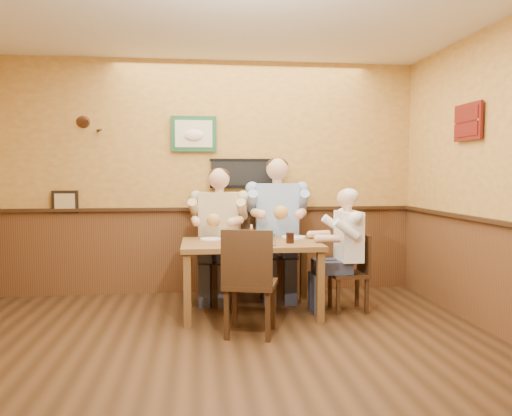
{
  "coord_description": "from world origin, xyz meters",
  "views": [
    {
      "loc": [
        -0.15,
        -3.57,
        1.45
      ],
      "look_at": [
        0.43,
        1.43,
        1.1
      ],
      "focal_mm": 35.0,
      "sensor_mm": 36.0,
      "label": 1
    }
  ],
  "objects_px": {
    "hot_sauce_bottle": "(251,235)",
    "pepper_shaker": "(236,237)",
    "water_glass_mid": "(272,240)",
    "cola_tumbler": "(290,238)",
    "chair_near_side": "(251,281)",
    "chair_back_right": "(277,252)",
    "diner_tan_shirt": "(220,240)",
    "chair_right_end": "(348,272)",
    "water_glass_left": "(229,241)",
    "chair_back_left": "(220,257)",
    "diner_white_elder": "(348,256)",
    "diner_blue_polo": "(277,234)",
    "salt_shaker": "(242,238)",
    "dining_table": "(251,251)"
  },
  "relations": [
    {
      "from": "water_glass_mid",
      "to": "salt_shaker",
      "type": "height_order",
      "value": "water_glass_mid"
    },
    {
      "from": "chair_back_right",
      "to": "water_glass_mid",
      "type": "distance_m",
      "value": 1.11
    },
    {
      "from": "chair_back_right",
      "to": "cola_tumbler",
      "type": "xyz_separation_m",
      "value": [
        -0.01,
        -0.9,
        0.29
      ]
    },
    {
      "from": "dining_table",
      "to": "chair_near_side",
      "type": "relative_size",
      "value": 1.44
    },
    {
      "from": "diner_tan_shirt",
      "to": "hot_sauce_bottle",
      "type": "relative_size",
      "value": 8.31
    },
    {
      "from": "chair_back_left",
      "to": "chair_near_side",
      "type": "height_order",
      "value": "chair_near_side"
    },
    {
      "from": "cola_tumbler",
      "to": "salt_shaker",
      "type": "xyz_separation_m",
      "value": [
        -0.48,
        0.13,
        -0.01
      ]
    },
    {
      "from": "chair_back_right",
      "to": "water_glass_left",
      "type": "xyz_separation_m",
      "value": [
        -0.64,
        -1.08,
        0.29
      ]
    },
    {
      "from": "chair_back_right",
      "to": "chair_near_side",
      "type": "relative_size",
      "value": 1.06
    },
    {
      "from": "chair_right_end",
      "to": "diner_blue_polo",
      "type": "xyz_separation_m",
      "value": [
        -0.65,
        0.75,
        0.33
      ]
    },
    {
      "from": "diner_tan_shirt",
      "to": "water_glass_mid",
      "type": "relative_size",
      "value": 12.17
    },
    {
      "from": "dining_table",
      "to": "diner_tan_shirt",
      "type": "relative_size",
      "value": 1.03
    },
    {
      "from": "hot_sauce_bottle",
      "to": "pepper_shaker",
      "type": "height_order",
      "value": "hot_sauce_bottle"
    },
    {
      "from": "chair_back_right",
      "to": "diner_blue_polo",
      "type": "height_order",
      "value": "diner_blue_polo"
    },
    {
      "from": "water_glass_mid",
      "to": "pepper_shaker",
      "type": "relative_size",
      "value": 1.4
    },
    {
      "from": "diner_tan_shirt",
      "to": "hot_sauce_bottle",
      "type": "height_order",
      "value": "diner_tan_shirt"
    },
    {
      "from": "chair_right_end",
      "to": "water_glass_left",
      "type": "distance_m",
      "value": 1.39
    },
    {
      "from": "water_glass_mid",
      "to": "cola_tumbler",
      "type": "height_order",
      "value": "water_glass_mid"
    },
    {
      "from": "chair_back_left",
      "to": "chair_near_side",
      "type": "xyz_separation_m",
      "value": [
        0.22,
        -1.36,
        0.01
      ]
    },
    {
      "from": "diner_white_elder",
      "to": "pepper_shaker",
      "type": "relative_size",
      "value": 14.51
    },
    {
      "from": "chair_back_right",
      "to": "hot_sauce_bottle",
      "type": "xyz_separation_m",
      "value": [
        -0.39,
        -0.82,
        0.32
      ]
    },
    {
      "from": "hot_sauce_bottle",
      "to": "chair_back_left",
      "type": "bearing_deg",
      "value": 110.87
    },
    {
      "from": "pepper_shaker",
      "to": "diner_tan_shirt",
      "type": "bearing_deg",
      "value": 102.66
    },
    {
      "from": "chair_back_right",
      "to": "hot_sauce_bottle",
      "type": "relative_size",
      "value": 6.28
    },
    {
      "from": "chair_right_end",
      "to": "pepper_shaker",
      "type": "height_order",
      "value": "pepper_shaker"
    },
    {
      "from": "chair_near_side",
      "to": "chair_back_right",
      "type": "bearing_deg",
      "value": -92.54
    },
    {
      "from": "diner_tan_shirt",
      "to": "chair_back_left",
      "type": "bearing_deg",
      "value": 0.0
    },
    {
      "from": "chair_right_end",
      "to": "water_glass_mid",
      "type": "distance_m",
      "value": 0.99
    },
    {
      "from": "chair_near_side",
      "to": "hot_sauce_bottle",
      "type": "distance_m",
      "value": 0.7
    },
    {
      "from": "water_glass_left",
      "to": "salt_shaker",
      "type": "height_order",
      "value": "water_glass_left"
    },
    {
      "from": "chair_right_end",
      "to": "diner_blue_polo",
      "type": "distance_m",
      "value": 1.04
    },
    {
      "from": "chair_back_right",
      "to": "chair_right_end",
      "type": "distance_m",
      "value": 0.99
    },
    {
      "from": "chair_back_left",
      "to": "pepper_shaker",
      "type": "bearing_deg",
      "value": -66.5
    },
    {
      "from": "diner_blue_polo",
      "to": "chair_back_right",
      "type": "bearing_deg",
      "value": 0.0
    },
    {
      "from": "diner_tan_shirt",
      "to": "diner_blue_polo",
      "type": "relative_size",
      "value": 0.93
    },
    {
      "from": "hot_sauce_bottle",
      "to": "pepper_shaker",
      "type": "bearing_deg",
      "value": 141.14
    },
    {
      "from": "chair_back_left",
      "to": "chair_back_right",
      "type": "height_order",
      "value": "chair_back_right"
    },
    {
      "from": "dining_table",
      "to": "salt_shaker",
      "type": "distance_m",
      "value": 0.17
    },
    {
      "from": "chair_back_left",
      "to": "chair_near_side",
      "type": "bearing_deg",
      "value": -70.12
    },
    {
      "from": "chair_near_side",
      "to": "water_glass_mid",
      "type": "relative_size",
      "value": 8.69
    },
    {
      "from": "chair_back_right",
      "to": "diner_tan_shirt",
      "type": "distance_m",
      "value": 0.7
    },
    {
      "from": "chair_right_end",
      "to": "diner_tan_shirt",
      "type": "xyz_separation_m",
      "value": [
        -1.32,
        0.69,
        0.27
      ]
    },
    {
      "from": "chair_back_right",
      "to": "pepper_shaker",
      "type": "bearing_deg",
      "value": -123.32
    },
    {
      "from": "diner_blue_polo",
      "to": "cola_tumbler",
      "type": "relative_size",
      "value": 13.63
    },
    {
      "from": "diner_blue_polo",
      "to": "salt_shaker",
      "type": "relative_size",
      "value": 16.07
    },
    {
      "from": "diner_blue_polo",
      "to": "cola_tumbler",
      "type": "xyz_separation_m",
      "value": [
        -0.01,
        -0.9,
        0.07
      ]
    },
    {
      "from": "water_glass_left",
      "to": "pepper_shaker",
      "type": "xyz_separation_m",
      "value": [
        0.1,
        0.38,
        -0.02
      ]
    },
    {
      "from": "diner_white_elder",
      "to": "water_glass_left",
      "type": "relative_size",
      "value": 10.43
    },
    {
      "from": "diner_white_elder",
      "to": "salt_shaker",
      "type": "xyz_separation_m",
      "value": [
        -1.13,
        -0.03,
        0.22
      ]
    },
    {
      "from": "chair_near_side",
      "to": "water_glass_mid",
      "type": "xyz_separation_m",
      "value": [
        0.25,
        0.37,
        0.32
      ]
    }
  ]
}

